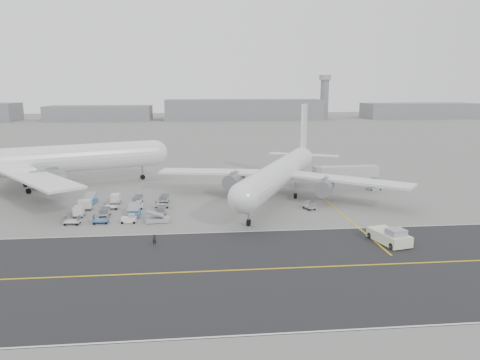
{
  "coord_description": "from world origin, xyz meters",
  "views": [
    {
      "loc": [
        3.05,
        -73.34,
        22.72
      ],
      "look_at": [
        11.85,
        12.0,
        5.6
      ],
      "focal_mm": 35.0,
      "sensor_mm": 36.0,
      "label": 1
    }
  ],
  "objects": [
    {
      "name": "stray_dolly",
      "position": [
        24.85,
        10.42,
        0.0
      ],
      "size": [
        2.14,
        2.76,
        1.5
      ],
      "primitive_type": null,
      "rotation": [
        0.0,
        0.0,
        0.29
      ],
      "color": "silver",
      "rests_on": "ground"
    },
    {
      "name": "control_tower",
      "position": [
        100.0,
        265.0,
        16.25
      ],
      "size": [
        7.0,
        7.0,
        31.25
      ],
      "color": "slate",
      "rests_on": "ground"
    },
    {
      "name": "ground",
      "position": [
        0.0,
        0.0,
        0.0
      ],
      "size": [
        700.0,
        700.0,
        0.0
      ],
      "primitive_type": "plane",
      "color": "gray",
      "rests_on": "ground"
    },
    {
      "name": "gse_cluster",
      "position": [
        -10.05,
        11.83,
        0.0
      ],
      "size": [
        22.55,
        21.77,
        1.99
      ],
      "primitive_type": null,
      "rotation": [
        0.0,
        0.0,
        -0.02
      ],
      "color": "#A0A0A5",
      "rests_on": "ground"
    },
    {
      "name": "pushback_tug",
      "position": [
        31.83,
        -9.99,
        1.06
      ],
      "size": [
        4.78,
        9.17,
        2.58
      ],
      "rotation": [
        0.0,
        0.0,
        0.23
      ],
      "color": "silver",
      "rests_on": "ground"
    },
    {
      "name": "taxiway",
      "position": [
        5.02,
        -17.98,
        0.01
      ],
      "size": [
        220.0,
        59.0,
        0.03
      ],
      "color": "#262629",
      "rests_on": "ground"
    },
    {
      "name": "jet_bridge",
      "position": [
        37.01,
        25.29,
        4.01
      ],
      "size": [
        15.26,
        3.38,
        5.75
      ],
      "rotation": [
        0.0,
        0.0,
        0.04
      ],
      "color": "gray",
      "rests_on": "ground"
    },
    {
      "name": "horizon_buildings",
      "position": [
        30.0,
        260.0,
        0.0
      ],
      "size": [
        520.0,
        28.0,
        28.0
      ],
      "primitive_type": null,
      "color": "slate",
      "rests_on": "ground"
    },
    {
      "name": "airliner_b",
      "position": [
        21.2,
        20.39,
        5.35
      ],
      "size": [
        49.27,
        50.52,
        18.55
      ],
      "rotation": [
        0.0,
        0.0,
        -0.44
      ],
      "color": "white",
      "rests_on": "ground"
    },
    {
      "name": "ground_crew_a",
      "position": [
        -2.67,
        -7.35,
        0.83
      ],
      "size": [
        0.62,
        0.42,
        1.66
      ],
      "primitive_type": "imported",
      "rotation": [
        0.0,
        0.0,
        -0.04
      ],
      "color": "black",
      "rests_on": "ground"
    },
    {
      "name": "airliner_a",
      "position": [
        -33.42,
        33.17,
        6.5
      ],
      "size": [
        62.17,
        60.87,
        22.6
      ],
      "rotation": [
        0.0,
        0.0,
        1.96
      ],
      "color": "white",
      "rests_on": "ground"
    }
  ]
}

